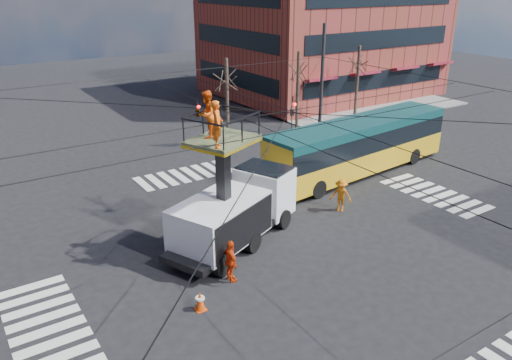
% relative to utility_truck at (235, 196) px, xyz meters
% --- Properties ---
extents(ground, '(120.00, 120.00, 0.00)m').
position_rel_utility_truck_xyz_m(ground, '(1.64, -1.50, -2.16)').
color(ground, black).
rests_on(ground, ground).
extents(sidewalk_ne, '(18.00, 18.00, 0.12)m').
position_rel_utility_truck_xyz_m(sidewalk_ne, '(22.64, 19.50, -2.10)').
color(sidewalk_ne, slate).
rests_on(sidewalk_ne, ground).
extents(crosswalks, '(22.40, 22.40, 0.02)m').
position_rel_utility_truck_xyz_m(crosswalks, '(1.64, -1.50, -2.15)').
color(crosswalks, silver).
rests_on(crosswalks, ground).
extents(building_ne, '(20.06, 16.06, 14.00)m').
position_rel_utility_truck_xyz_m(building_ne, '(23.62, 22.48, 4.84)').
color(building_ne, brown).
rests_on(building_ne, ground).
extents(overhead_network, '(24.24, 24.24, 8.00)m').
position_rel_utility_truck_xyz_m(overhead_network, '(1.57, -1.09, 2.13)').
color(overhead_network, '#2D2D30').
rests_on(overhead_network, ground).
extents(tree_a, '(2.00, 2.00, 6.00)m').
position_rel_utility_truck_xyz_m(tree_a, '(6.64, 12.00, 2.47)').
color(tree_a, '#382B21').
rests_on(tree_a, ground).
extents(tree_b, '(2.00, 2.00, 6.00)m').
position_rel_utility_truck_xyz_m(tree_b, '(12.64, 12.00, 2.47)').
color(tree_b, '#382B21').
rests_on(tree_b, ground).
extents(tree_c, '(2.00, 2.00, 6.00)m').
position_rel_utility_truck_xyz_m(tree_c, '(18.64, 12.00, 2.47)').
color(tree_c, '#382B21').
rests_on(tree_c, ground).
extents(utility_truck, '(7.33, 4.93, 6.82)m').
position_rel_utility_truck_xyz_m(utility_truck, '(0.00, 0.00, 0.00)').
color(utility_truck, black).
rests_on(utility_truck, ground).
extents(city_bus, '(13.21, 3.79, 3.20)m').
position_rel_utility_truck_xyz_m(city_bus, '(10.48, 3.20, -0.43)').
color(city_bus, gold).
rests_on(city_bus, ground).
extents(traffic_cone, '(0.36, 0.36, 0.74)m').
position_rel_utility_truck_xyz_m(traffic_cone, '(-3.63, -3.62, -1.79)').
color(traffic_cone, '#DF4209').
rests_on(traffic_cone, ground).
extents(worker_ground, '(0.53, 1.05, 1.72)m').
position_rel_utility_truck_xyz_m(worker_ground, '(-1.80, -2.65, -1.30)').
color(worker_ground, red).
rests_on(worker_ground, ground).
extents(flagger, '(1.13, 1.25, 1.68)m').
position_rel_utility_truck_xyz_m(flagger, '(5.97, -0.25, -1.32)').
color(flagger, '#CE670D').
rests_on(flagger, ground).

